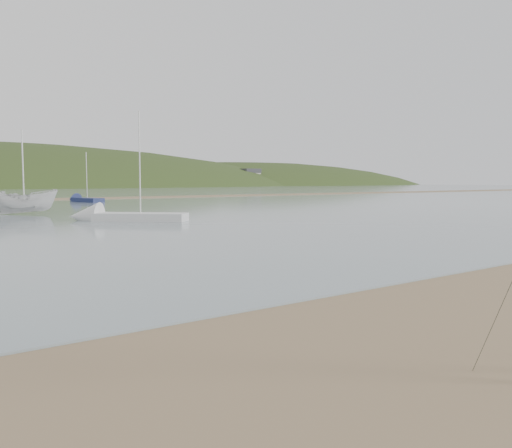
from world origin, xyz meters
TOP-DOWN VIEW (x-y plane):
  - boat_white at (8.41, 38.56)m, footprint 2.25×2.21m
  - sailboat_blue_far at (19.92, 59.66)m, footprint 2.86×6.53m
  - sailboat_white_near at (10.88, 28.21)m, footprint 6.67×6.54m

SIDE VIEW (x-z plane):
  - sailboat_white_near at x=10.88m, z-range -3.42..4.03m
  - sailboat_blue_far at x=19.92m, z-range -2.86..3.47m
  - boat_white at x=8.41m, z-range 0.04..4.86m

